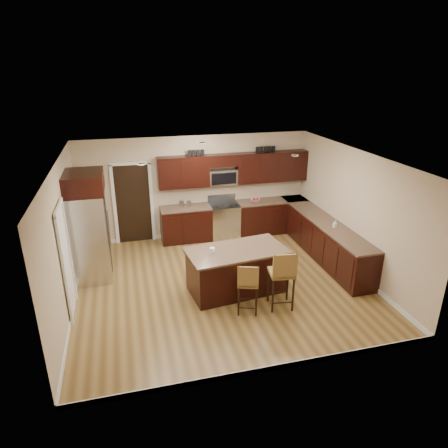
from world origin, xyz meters
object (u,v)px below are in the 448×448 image
object	(u,v)px
stool_mid	(248,283)
stool_right	(283,273)
range	(224,220)
refrigerator	(89,226)
island	(236,271)

from	to	relation	value
stool_mid	stool_right	size ratio (longest dim) A/B	0.85
range	stool_mid	size ratio (longest dim) A/B	1.08
stool_right	refrigerator	distance (m)	4.14
stool_mid	refrigerator	xyz separation A→B (m)	(-2.82, 2.17, 0.56)
island	stool_right	bearing A→B (deg)	-60.13
range	island	world-z (taller)	range
range	refrigerator	xyz separation A→B (m)	(-3.30, -1.45, 0.73)
stool_mid	stool_right	world-z (taller)	stool_right
range	stool_mid	distance (m)	3.66
range	stool_right	xyz separation A→B (m)	(0.18, -3.64, 0.28)
stool_right	refrigerator	bearing A→B (deg)	155.53
island	stool_right	world-z (taller)	stool_right
refrigerator	stool_right	bearing A→B (deg)	-32.12
range	stool_mid	xyz separation A→B (m)	(-0.48, -3.62, 0.17)
range	stool_right	bearing A→B (deg)	-87.14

